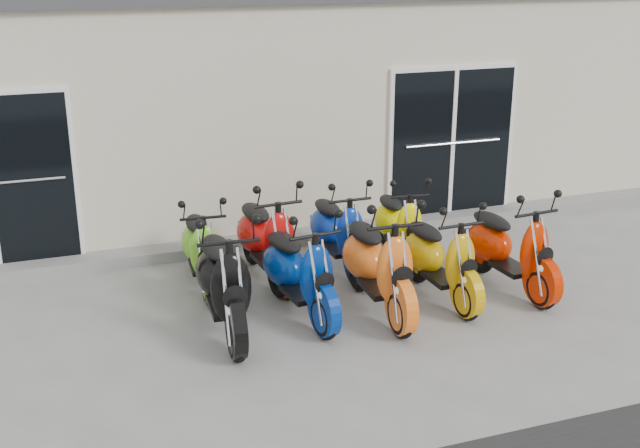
{
  "coord_description": "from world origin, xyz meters",
  "views": [
    {
      "loc": [
        -3.05,
        -7.97,
        3.91
      ],
      "look_at": [
        0.0,
        0.6,
        0.75
      ],
      "focal_mm": 45.0,
      "sensor_mm": 36.0,
      "label": 1
    }
  ],
  "objects_px": {
    "scooter_back_green": "(200,238)",
    "scooter_back_yellow": "(399,215)",
    "scooter_front_black": "(223,268)",
    "scooter_front_blue": "(299,259)",
    "scooter_front_red": "(511,237)",
    "scooter_back_red": "(266,228)",
    "scooter_front_orange_b": "(441,247)",
    "scooter_back_blue": "(338,221)",
    "scooter_front_orange_a": "(378,252)"
  },
  "relations": [
    {
      "from": "scooter_front_black",
      "to": "scooter_front_blue",
      "type": "bearing_deg",
      "value": 9.98
    },
    {
      "from": "scooter_front_black",
      "to": "scooter_back_red",
      "type": "distance_m",
      "value": 1.45
    },
    {
      "from": "scooter_back_green",
      "to": "scooter_back_blue",
      "type": "xyz_separation_m",
      "value": [
        1.75,
        -0.03,
        0.02
      ]
    },
    {
      "from": "scooter_back_green",
      "to": "scooter_back_blue",
      "type": "height_order",
      "value": "scooter_back_blue"
    },
    {
      "from": "scooter_back_blue",
      "to": "scooter_back_yellow",
      "type": "distance_m",
      "value": 0.87
    },
    {
      "from": "scooter_front_blue",
      "to": "scooter_back_yellow",
      "type": "bearing_deg",
      "value": 27.66
    },
    {
      "from": "scooter_front_blue",
      "to": "scooter_back_yellow",
      "type": "relative_size",
      "value": 1.12
    },
    {
      "from": "scooter_front_black",
      "to": "scooter_front_orange_b",
      "type": "bearing_deg",
      "value": 2.96
    },
    {
      "from": "scooter_front_black",
      "to": "scooter_front_blue",
      "type": "height_order",
      "value": "scooter_front_black"
    },
    {
      "from": "scooter_front_orange_a",
      "to": "scooter_back_green",
      "type": "height_order",
      "value": "scooter_front_orange_a"
    },
    {
      "from": "scooter_front_black",
      "to": "scooter_front_orange_a",
      "type": "distance_m",
      "value": 1.73
    },
    {
      "from": "scooter_front_black",
      "to": "scooter_back_green",
      "type": "distance_m",
      "value": 1.3
    },
    {
      "from": "scooter_back_green",
      "to": "scooter_front_red",
      "type": "bearing_deg",
      "value": -17.06
    },
    {
      "from": "scooter_front_black",
      "to": "scooter_front_red",
      "type": "xyz_separation_m",
      "value": [
        3.46,
        -0.03,
        -0.06
      ]
    },
    {
      "from": "scooter_front_orange_a",
      "to": "scooter_back_yellow",
      "type": "distance_m",
      "value": 1.67
    },
    {
      "from": "scooter_back_green",
      "to": "scooter_back_blue",
      "type": "relative_size",
      "value": 0.96
    },
    {
      "from": "scooter_front_black",
      "to": "scooter_front_blue",
      "type": "distance_m",
      "value": 0.87
    },
    {
      "from": "scooter_front_orange_a",
      "to": "scooter_front_red",
      "type": "bearing_deg",
      "value": 3.74
    },
    {
      "from": "scooter_back_blue",
      "to": "scooter_front_orange_a",
      "type": "bearing_deg",
      "value": -92.14
    },
    {
      "from": "scooter_back_yellow",
      "to": "scooter_front_black",
      "type": "bearing_deg",
      "value": -147.65
    },
    {
      "from": "scooter_front_red",
      "to": "scooter_back_blue",
      "type": "bearing_deg",
      "value": 137.99
    },
    {
      "from": "scooter_back_green",
      "to": "scooter_front_black",
      "type": "bearing_deg",
      "value": -86.74
    },
    {
      "from": "scooter_front_red",
      "to": "scooter_back_green",
      "type": "relative_size",
      "value": 1.09
    },
    {
      "from": "scooter_front_blue",
      "to": "scooter_back_blue",
      "type": "xyz_separation_m",
      "value": [
        0.9,
        1.17,
        -0.04
      ]
    },
    {
      "from": "scooter_front_orange_a",
      "to": "scooter_back_yellow",
      "type": "relative_size",
      "value": 1.2
    },
    {
      "from": "scooter_front_red",
      "to": "scooter_back_blue",
      "type": "xyz_separation_m",
      "value": [
        -1.7,
        1.3,
        -0.03
      ]
    },
    {
      "from": "scooter_front_orange_b",
      "to": "scooter_back_blue",
      "type": "bearing_deg",
      "value": 118.83
    },
    {
      "from": "scooter_front_orange_b",
      "to": "scooter_back_blue",
      "type": "relative_size",
      "value": 1.01
    },
    {
      "from": "scooter_front_red",
      "to": "scooter_back_yellow",
      "type": "bearing_deg",
      "value": 116.98
    },
    {
      "from": "scooter_front_red",
      "to": "scooter_back_blue",
      "type": "distance_m",
      "value": 2.14
    },
    {
      "from": "scooter_front_black",
      "to": "scooter_front_blue",
      "type": "relative_size",
      "value": 1.08
    },
    {
      "from": "scooter_front_black",
      "to": "scooter_front_orange_a",
      "type": "xyz_separation_m",
      "value": [
        1.73,
        -0.09,
        -0.01
      ]
    },
    {
      "from": "scooter_front_orange_b",
      "to": "scooter_front_black",
      "type": "bearing_deg",
      "value": 177.21
    },
    {
      "from": "scooter_front_black",
      "to": "scooter_back_red",
      "type": "relative_size",
      "value": 1.06
    },
    {
      "from": "scooter_front_orange_a",
      "to": "scooter_front_orange_b",
      "type": "relative_size",
      "value": 1.12
    },
    {
      "from": "scooter_back_green",
      "to": "scooter_back_yellow",
      "type": "relative_size",
      "value": 1.02
    },
    {
      "from": "scooter_back_green",
      "to": "scooter_front_blue",
      "type": "bearing_deg",
      "value": -50.69
    },
    {
      "from": "scooter_back_blue",
      "to": "scooter_back_yellow",
      "type": "xyz_separation_m",
      "value": [
        0.87,
        0.05,
        -0.03
      ]
    },
    {
      "from": "scooter_back_yellow",
      "to": "scooter_front_blue",
      "type": "bearing_deg",
      "value": -139.7
    },
    {
      "from": "scooter_back_yellow",
      "to": "scooter_back_green",
      "type": "bearing_deg",
      "value": -173.83
    },
    {
      "from": "scooter_front_black",
      "to": "scooter_front_red",
      "type": "distance_m",
      "value": 3.46
    },
    {
      "from": "scooter_front_blue",
      "to": "scooter_front_orange_a",
      "type": "distance_m",
      "value": 0.89
    },
    {
      "from": "scooter_front_orange_a",
      "to": "scooter_back_green",
      "type": "xyz_separation_m",
      "value": [
        -1.71,
        1.39,
        -0.11
      ]
    },
    {
      "from": "scooter_front_red",
      "to": "scooter_back_red",
      "type": "height_order",
      "value": "scooter_back_red"
    },
    {
      "from": "scooter_front_orange_b",
      "to": "scooter_front_blue",
      "type": "bearing_deg",
      "value": 173.58
    },
    {
      "from": "scooter_front_orange_a",
      "to": "scooter_back_green",
      "type": "bearing_deg",
      "value": 142.88
    },
    {
      "from": "scooter_front_orange_a",
      "to": "scooter_back_red",
      "type": "xyz_separation_m",
      "value": [
        -0.92,
        1.29,
        -0.04
      ]
    },
    {
      "from": "scooter_front_black",
      "to": "scooter_front_red",
      "type": "height_order",
      "value": "scooter_front_black"
    },
    {
      "from": "scooter_back_red",
      "to": "scooter_front_orange_b",
      "type": "bearing_deg",
      "value": -39.35
    },
    {
      "from": "scooter_front_red",
      "to": "scooter_back_yellow",
      "type": "height_order",
      "value": "scooter_front_red"
    }
  ]
}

